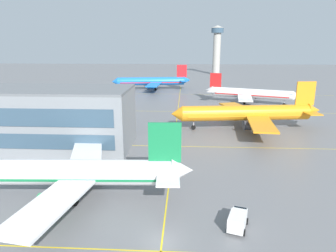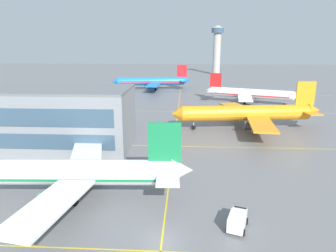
{
  "view_description": "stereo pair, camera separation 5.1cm",
  "coord_description": "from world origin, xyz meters",
  "px_view_note": "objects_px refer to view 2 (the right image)",
  "views": [
    {
      "loc": [
        2.42,
        -30.87,
        21.99
      ],
      "look_at": [
        -1.08,
        31.15,
        5.2
      ],
      "focal_mm": 33.12,
      "sensor_mm": 36.0,
      "label": 1
    },
    {
      "loc": [
        2.47,
        -30.86,
        21.99
      ],
      "look_at": [
        -1.08,
        31.15,
        5.2
      ],
      "focal_mm": 33.12,
      "sensor_mm": 36.0,
      "label": 2
    }
  ],
  "objects_px": {
    "airliner_front_gate": "(68,173)",
    "airliner_third_row": "(250,94)",
    "airliner_second_row": "(247,113)",
    "service_truck_catering": "(238,220)",
    "control_tower": "(217,46)",
    "airliner_far_left_stand": "(152,81)"
  },
  "relations": [
    {
      "from": "airliner_front_gate",
      "to": "airliner_far_left_stand",
      "type": "relative_size",
      "value": 0.97
    },
    {
      "from": "airliner_far_left_stand",
      "to": "service_truck_catering",
      "type": "height_order",
      "value": "airliner_far_left_stand"
    },
    {
      "from": "airliner_far_left_stand",
      "to": "service_truck_catering",
      "type": "relative_size",
      "value": 8.4
    },
    {
      "from": "airliner_front_gate",
      "to": "service_truck_catering",
      "type": "distance_m",
      "value": 24.34
    },
    {
      "from": "airliner_second_row",
      "to": "control_tower",
      "type": "relative_size",
      "value": 1.19
    },
    {
      "from": "airliner_third_row",
      "to": "airliner_far_left_stand",
      "type": "relative_size",
      "value": 0.89
    },
    {
      "from": "airliner_front_gate",
      "to": "control_tower",
      "type": "distance_m",
      "value": 187.68
    },
    {
      "from": "airliner_second_row",
      "to": "airliner_front_gate",
      "type": "bearing_deg",
      "value": -129.86
    },
    {
      "from": "service_truck_catering",
      "to": "control_tower",
      "type": "bearing_deg",
      "value": 85.53
    },
    {
      "from": "airliner_third_row",
      "to": "control_tower",
      "type": "bearing_deg",
      "value": 91.32
    },
    {
      "from": "airliner_third_row",
      "to": "airliner_far_left_stand",
      "type": "bearing_deg",
      "value": 140.8
    },
    {
      "from": "airliner_front_gate",
      "to": "airliner_third_row",
      "type": "relative_size",
      "value": 1.09
    },
    {
      "from": "service_truck_catering",
      "to": "control_tower",
      "type": "relative_size",
      "value": 0.13
    },
    {
      "from": "airliner_second_row",
      "to": "airliner_far_left_stand",
      "type": "distance_m",
      "value": 75.53
    },
    {
      "from": "airliner_front_gate",
      "to": "service_truck_catering",
      "type": "xyz_separation_m",
      "value": [
        23.27,
        -6.61,
        -2.7
      ]
    },
    {
      "from": "airliner_far_left_stand",
      "to": "control_tower",
      "type": "distance_m",
      "value": 85.61
    },
    {
      "from": "airliner_far_left_stand",
      "to": "service_truck_catering",
      "type": "bearing_deg",
      "value": -78.8
    },
    {
      "from": "airliner_second_row",
      "to": "control_tower",
      "type": "distance_m",
      "value": 144.58
    },
    {
      "from": "airliner_far_left_stand",
      "to": "airliner_second_row",
      "type": "bearing_deg",
      "value": -64.7
    },
    {
      "from": "airliner_front_gate",
      "to": "airliner_second_row",
      "type": "height_order",
      "value": "airliner_second_row"
    },
    {
      "from": "airliner_second_row",
      "to": "control_tower",
      "type": "xyz_separation_m",
      "value": [
        5.17,
        143.67,
        15.39
      ]
    },
    {
      "from": "airliner_front_gate",
      "to": "airliner_third_row",
      "type": "bearing_deg",
      "value": 61.63
    }
  ]
}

